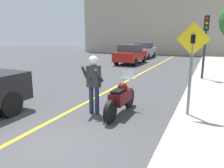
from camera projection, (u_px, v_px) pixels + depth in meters
name	position (u px, v px, depth m)	size (l,w,h in m)	color
ground_plane	(37.00, 143.00, 5.00)	(80.00, 80.00, 0.00)	#424244
road_center_line	(116.00, 87.00, 10.58)	(0.12, 36.00, 0.01)	yellow
building_backdrop	(183.00, 24.00, 27.32)	(28.00, 1.20, 7.70)	#B2A38E
motorcycle	(121.00, 98.00, 6.79)	(0.62, 2.22, 1.32)	black
person_biker	(94.00, 78.00, 6.68)	(0.59, 0.49, 1.83)	#282D4C
crossing_sign	(191.00, 61.00, 6.14)	(0.91, 0.08, 2.65)	slate
traffic_light	(206.00, 35.00, 11.44)	(0.26, 0.30, 3.31)	#2D2D30
parked_car_red	(131.00, 54.00, 19.12)	(1.88, 4.20, 1.68)	black
parked_car_silver	(144.00, 50.00, 24.35)	(1.88, 4.20, 1.68)	black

